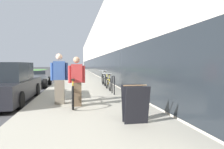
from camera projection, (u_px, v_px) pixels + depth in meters
sidewalk_slab at (79, 76)px, 25.33m from camera, size 4.12×70.00×0.11m
storefront_facade at (120, 52)px, 34.27m from camera, size 10.01×70.00×7.20m
tandem_bicycle at (73, 93)px, 6.85m from camera, size 0.52×2.42×0.92m
person_rider at (77, 81)px, 6.56m from camera, size 0.55×0.22×1.63m
person_bystander at (59, 79)px, 6.91m from camera, size 0.59×0.23×1.75m
bike_rack_hoop at (113, 83)px, 9.25m from camera, size 0.05×0.60×0.84m
cruiser_bike_nearest at (108, 83)px, 10.81m from camera, size 0.52×1.76×0.86m
cruiser_bike_middle at (104, 79)px, 13.02m from camera, size 0.52×1.73×0.98m
sandwich_board_sign at (135, 104)px, 4.69m from camera, size 0.56×0.56×0.90m
parked_sedan_curbside at (7, 84)px, 7.81m from camera, size 1.85×4.70×1.56m
vintage_roadster_curbside at (35, 80)px, 13.22m from camera, size 1.81×3.93×1.04m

